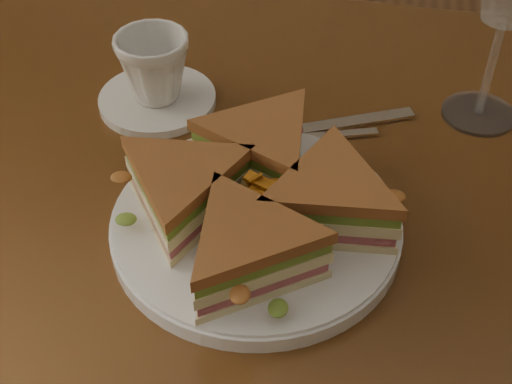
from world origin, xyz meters
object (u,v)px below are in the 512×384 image
(sandwich_wedges, at_px, (256,196))
(spoon, at_px, (250,141))
(coffee_cup, at_px, (154,68))
(knife, at_px, (312,129))
(plate, at_px, (256,225))
(saucer, at_px, (157,100))
(table, at_px, (288,264))

(sandwich_wedges, bearing_deg, spoon, 104.74)
(coffee_cup, bearing_deg, knife, -8.60)
(spoon, bearing_deg, sandwich_wedges, -94.54)
(knife, bearing_deg, coffee_cup, 150.10)
(sandwich_wedges, distance_m, knife, 0.17)
(coffee_cup, bearing_deg, plate, -53.64)
(coffee_cup, bearing_deg, spoon, -27.68)
(saucer, height_order, coffee_cup, coffee_cup)
(table, relative_size, spoon, 6.79)
(plate, bearing_deg, saucer, 130.81)
(plate, distance_m, knife, 0.16)
(knife, bearing_deg, plate, -125.97)
(knife, relative_size, saucer, 1.53)
(sandwich_wedges, bearing_deg, table, 65.56)
(spoon, height_order, saucer, same)
(plate, xyz_separation_m, coffee_cup, (-0.15, 0.17, 0.04))
(plate, xyz_separation_m, spoon, (-0.03, 0.12, -0.00))
(table, xyz_separation_m, saucer, (-0.17, 0.12, 0.10))
(saucer, bearing_deg, sandwich_wedges, -49.19)
(sandwich_wedges, height_order, knife, sandwich_wedges)
(spoon, xyz_separation_m, knife, (0.06, 0.04, -0.00))
(plate, xyz_separation_m, knife, (0.03, 0.16, -0.01))
(sandwich_wedges, distance_m, spoon, 0.13)
(spoon, height_order, knife, spoon)
(knife, distance_m, saucer, 0.18)
(spoon, height_order, coffee_cup, coffee_cup)
(table, height_order, knife, knife)
(sandwich_wedges, xyz_separation_m, saucer, (-0.15, 0.17, -0.04))
(spoon, bearing_deg, knife, 12.11)
(plate, distance_m, spoon, 0.13)
(table, distance_m, sandwich_wedges, 0.15)
(plate, bearing_deg, table, 65.56)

